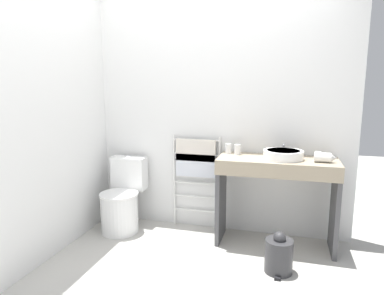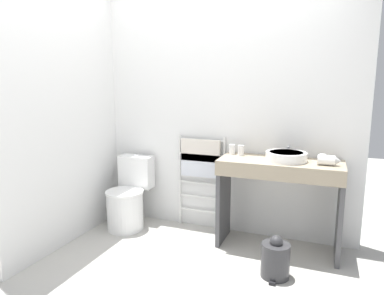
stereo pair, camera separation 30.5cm
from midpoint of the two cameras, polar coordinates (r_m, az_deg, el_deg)
wall_back at (r=3.58m, az=1.60°, el=6.59°), size 2.77×0.12×2.58m
wall_side at (r=3.53m, az=-22.92°, el=5.74°), size 0.12×1.94×2.58m
toilet at (r=3.77m, az=-13.89°, el=-8.81°), size 0.40×0.54×0.76m
towel_radiator at (r=3.60m, az=-1.79°, el=-2.67°), size 0.52×0.06×1.00m
vanity_counter at (r=3.28m, az=11.29°, el=-6.32°), size 1.09×0.47×0.85m
sink_basin at (r=3.22m, az=12.36°, el=-1.15°), size 0.36×0.36×0.08m
faucet at (r=3.39m, az=12.57°, el=-0.04°), size 0.02×0.10×0.11m
cup_near_wall at (r=3.41m, az=3.55°, el=-0.20°), size 0.06×0.06×0.10m
cup_near_edge at (r=3.36m, az=5.02°, el=-0.36°), size 0.06×0.06×0.10m
hair_dryer at (r=3.18m, az=18.56°, el=-1.56°), size 0.19×0.17×0.09m
trash_bin at (r=2.98m, az=11.32°, el=-17.20°), size 0.23×0.26×0.35m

